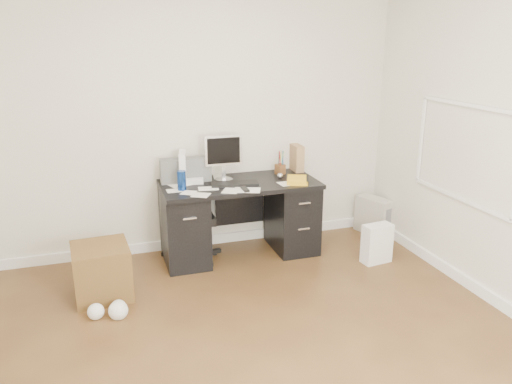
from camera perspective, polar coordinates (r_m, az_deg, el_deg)
ground at (r=3.61m, az=1.00°, el=-18.04°), size 4.00×4.00×0.00m
room_shell at (r=3.01m, az=1.57°, el=9.11°), size 4.02×4.02×2.71m
desk at (r=4.91m, az=-1.86°, el=-2.80°), size 1.50×0.70×0.75m
loose_papers at (r=4.70m, az=-4.07°, el=0.76°), size 1.10×0.60×0.00m
lcd_monitor at (r=4.81m, az=-3.75°, el=3.94°), size 0.37×0.21×0.46m
keyboard at (r=4.70m, az=-2.46°, el=0.95°), size 0.46×0.22×0.03m
computer_mouse at (r=4.92m, az=2.77°, el=1.87°), size 0.06×0.06×0.06m
travel_mug at (r=4.58m, az=-8.49°, el=1.30°), size 0.08×0.08×0.18m
white_binder at (r=4.81m, az=-8.36°, el=2.85°), size 0.17×0.28×0.30m
magazine_file at (r=5.21m, az=4.65°, el=3.93°), size 0.12×0.24×0.27m
pen_cup at (r=5.06m, az=2.79°, el=3.39°), size 0.13×0.13×0.24m
yellow_book at (r=4.80m, az=4.77°, el=1.37°), size 0.28×0.31×0.04m
paper_remote at (r=4.54m, az=-1.03°, el=0.33°), size 0.29×0.27×0.02m
office_chair at (r=4.79m, az=-7.57°, el=-2.29°), size 0.57×0.57×0.98m
pc_tower at (r=5.66m, az=13.27°, el=-2.63°), size 0.30×0.44×0.40m
shopping_bag at (r=4.95m, az=13.65°, el=-5.74°), size 0.31×0.24×0.38m
wicker_basket at (r=4.38m, az=-17.21°, el=-8.66°), size 0.48×0.48×0.45m
desk_printer at (r=5.06m, az=-7.77°, el=-5.97°), size 0.43×0.40×0.20m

